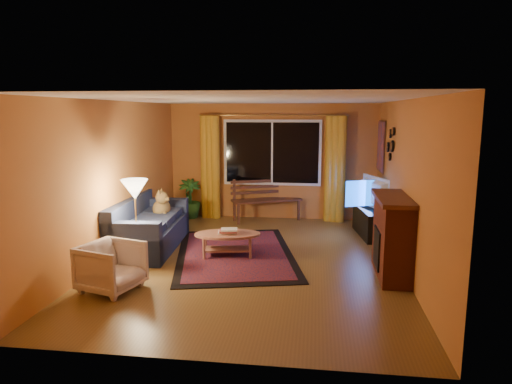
# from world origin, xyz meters

# --- Properties ---
(floor) EXTENTS (4.50, 6.00, 0.02)m
(floor) POSITION_xyz_m (0.00, 0.00, -0.01)
(floor) COLOR brown
(floor) RESTS_ON ground
(ceiling) EXTENTS (4.50, 6.00, 0.02)m
(ceiling) POSITION_xyz_m (0.00, 0.00, 2.51)
(ceiling) COLOR white
(ceiling) RESTS_ON ground
(wall_back) EXTENTS (4.50, 0.02, 2.50)m
(wall_back) POSITION_xyz_m (0.00, 3.01, 1.25)
(wall_back) COLOR #C57534
(wall_back) RESTS_ON ground
(wall_left) EXTENTS (0.02, 6.00, 2.50)m
(wall_left) POSITION_xyz_m (-2.26, 0.00, 1.25)
(wall_left) COLOR #C57534
(wall_left) RESTS_ON ground
(wall_right) EXTENTS (0.02, 6.00, 2.50)m
(wall_right) POSITION_xyz_m (2.26, 0.00, 1.25)
(wall_right) COLOR #C57534
(wall_right) RESTS_ON ground
(window) EXTENTS (2.00, 0.02, 1.30)m
(window) POSITION_xyz_m (0.00, 2.94, 1.45)
(window) COLOR black
(window) RESTS_ON wall_back
(curtain_rod) EXTENTS (3.20, 0.03, 0.03)m
(curtain_rod) POSITION_xyz_m (0.00, 2.90, 2.25)
(curtain_rod) COLOR #BF8C3F
(curtain_rod) RESTS_ON wall_back
(curtain_left) EXTENTS (0.36, 0.36, 2.24)m
(curtain_left) POSITION_xyz_m (-1.35, 2.88, 1.12)
(curtain_left) COLOR gold
(curtain_left) RESTS_ON ground
(curtain_right) EXTENTS (0.36, 0.36, 2.24)m
(curtain_right) POSITION_xyz_m (1.35, 2.88, 1.12)
(curtain_right) COLOR gold
(curtain_right) RESTS_ON ground
(bench) EXTENTS (1.54, 1.01, 0.45)m
(bench) POSITION_xyz_m (-0.09, 2.72, 0.22)
(bench) COLOR #452417
(bench) RESTS_ON ground
(potted_plant) EXTENTS (0.62, 0.62, 0.86)m
(potted_plant) POSITION_xyz_m (-1.81, 2.75, 0.43)
(potted_plant) COLOR #235B1E
(potted_plant) RESTS_ON ground
(sofa) EXTENTS (1.05, 2.17, 0.85)m
(sofa) POSITION_xyz_m (-1.87, 0.47, 0.43)
(sofa) COLOR #222A46
(sofa) RESTS_ON ground
(dog) EXTENTS (0.37, 0.49, 0.52)m
(dog) POSITION_xyz_m (-1.82, 0.94, 0.68)
(dog) COLOR olive
(dog) RESTS_ON sofa
(armchair) EXTENTS (0.81, 0.84, 0.71)m
(armchair) POSITION_xyz_m (-1.68, -1.46, 0.35)
(armchair) COLOR beige
(armchair) RESTS_ON ground
(floor_lamp) EXTENTS (0.24, 0.24, 1.31)m
(floor_lamp) POSITION_xyz_m (-1.74, -0.43, 0.65)
(floor_lamp) COLOR #BF8C3F
(floor_lamp) RESTS_ON ground
(rug) EXTENTS (2.49, 3.30, 0.02)m
(rug) POSITION_xyz_m (-0.35, 0.30, 0.01)
(rug) COLOR maroon
(rug) RESTS_ON ground
(coffee_table) EXTENTS (1.22, 1.22, 0.39)m
(coffee_table) POSITION_xyz_m (-0.45, 0.16, 0.19)
(coffee_table) COLOR #A46753
(coffee_table) RESTS_ON ground
(tv_console) EXTENTS (0.58, 1.28, 0.51)m
(tv_console) POSITION_xyz_m (2.00, 1.76, 0.26)
(tv_console) COLOR black
(tv_console) RESTS_ON ground
(television) EXTENTS (0.52, 1.03, 0.61)m
(television) POSITION_xyz_m (2.00, 1.76, 0.82)
(television) COLOR black
(television) RESTS_ON tv_console
(fireplace) EXTENTS (0.40, 1.20, 1.10)m
(fireplace) POSITION_xyz_m (2.05, -0.40, 0.55)
(fireplace) COLOR maroon
(fireplace) RESTS_ON ground
(mirror_cluster) EXTENTS (0.06, 0.60, 0.56)m
(mirror_cluster) POSITION_xyz_m (2.21, 1.30, 1.80)
(mirror_cluster) COLOR black
(mirror_cluster) RESTS_ON wall_right
(painting) EXTENTS (0.04, 0.76, 0.96)m
(painting) POSITION_xyz_m (2.22, 2.45, 1.65)
(painting) COLOR #E2460A
(painting) RESTS_ON wall_right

